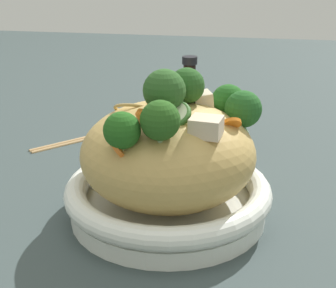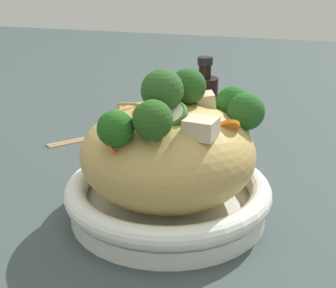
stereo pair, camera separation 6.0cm
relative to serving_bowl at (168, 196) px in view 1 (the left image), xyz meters
The scene contains 9 objects.
ground_plane 0.03m from the serving_bowl, ahead, with size 3.00×3.00×0.00m, color #384444.
serving_bowl is the anchor object (origin of this frame).
noodle_heap 0.06m from the serving_bowl, 96.48° to the right, with size 0.22×0.22×0.13m.
broccoli_florets 0.13m from the serving_bowl, 82.13° to the left, with size 0.20×0.18×0.09m.
carrot_coins 0.11m from the serving_bowl, 10.51° to the left, with size 0.16×0.15×0.05m.
zucchini_slices 0.12m from the serving_bowl, behind, with size 0.14×0.08×0.04m.
chicken_chunks 0.12m from the serving_bowl, 103.08° to the left, with size 0.13×0.08×0.03m.
soy_sauce_bottle 0.25m from the serving_bowl, behind, with size 0.05×0.05×0.16m.
chopsticks_pair 0.32m from the serving_bowl, 139.52° to the right, with size 0.16×0.15×0.01m.
Camera 1 is at (0.55, 0.10, 0.32)m, focal length 51.64 mm.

